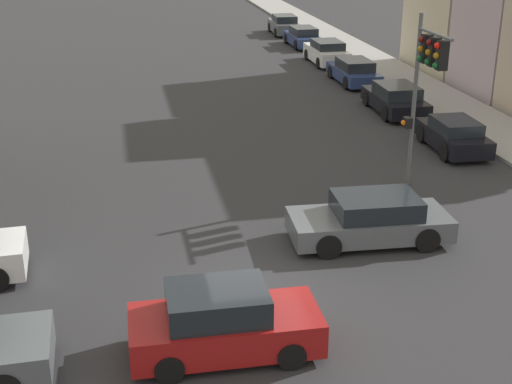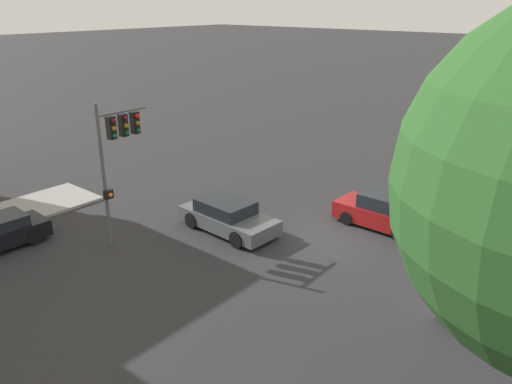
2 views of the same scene
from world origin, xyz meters
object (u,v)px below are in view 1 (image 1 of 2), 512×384
Objects in this scene: crossing_car_1 at (223,323)px; parked_car_1 at (395,99)px; traffic_signal at (426,69)px; parked_car_4 at (303,37)px; parked_car_2 at (354,72)px; parked_car_3 at (327,52)px; crossing_car_3 at (371,220)px; parked_car_0 at (453,135)px; parked_car_5 at (284,25)px.

parked_car_1 is (10.95, 17.88, -0.06)m from crossing_car_1.
traffic_signal is 28.24m from parked_car_4.
crossing_car_1 reaches higher than parked_car_2.
parked_car_4 is (0.08, 6.17, -0.05)m from parked_car_3.
parked_car_0 is (6.06, 7.28, -0.03)m from crossing_car_3.
parked_car_4 is 5.48m from parked_car_5.
crossing_car_1 is 0.92× the size of parked_car_3.
crossing_car_3 is 25.66m from parked_car_3.
parked_car_2 is at bearing -104.38° from crossing_car_3.
parked_car_1 is 1.07× the size of parked_car_5.
parked_car_1 is 1.03× the size of parked_car_3.
traffic_signal reaches higher than parked_car_5.
traffic_signal is 1.30× the size of parked_car_2.
crossing_car_1 is 26.57m from parked_car_2.
parked_car_3 reaches higher than parked_car_2.
parked_car_5 reaches higher than parked_car_0.
crossing_car_3 is (5.02, 4.73, -0.05)m from crossing_car_1.
parked_car_1 is at bearing -108.07° from traffic_signal.
traffic_signal is at bearing 171.82° from parked_car_4.
parked_car_3 is (0.00, 17.65, 0.06)m from parked_car_0.
parked_car_3 is (11.07, 29.66, -0.02)m from crossing_car_1.
parked_car_1 is 1.01× the size of parked_car_2.
crossing_car_3 is (-2.82, -3.30, -3.57)m from traffic_signal.
traffic_signal is 5.62m from crossing_car_3.
parked_car_4 reaches higher than parked_car_0.
parked_car_3 is (0.07, 5.48, 0.06)m from parked_car_2.
parked_car_3 is (6.06, 24.94, 0.04)m from crossing_car_3.
parked_car_2 is (11.01, 24.18, -0.07)m from crossing_car_1.
crossing_car_3 is 14.43m from parked_car_1.
parked_car_3 is at bearing -178.30° from parked_car_5.
crossing_car_1 is at bearing 139.40° from parked_car_0.
parked_car_2 is at bearing 177.90° from parked_car_4.
parked_car_0 is at bearing 179.96° from parked_car_3.
traffic_signal reaches higher than parked_car_0.
parked_car_1 is at bearing -178.56° from parked_car_5.
parked_car_1 is at bearing -111.53° from crossing_car_3.
parked_car_2 is (-0.06, 12.17, 0.01)m from parked_car_0.
crossing_car_3 is 1.03× the size of parked_car_2.
crossing_car_1 reaches higher than parked_car_0.
traffic_signal reaches higher than crossing_car_3.
parked_car_4 is at bearing 0.80° from parked_car_1.
parked_car_2 reaches higher than parked_car_0.
parked_car_3 is at bearing 70.23° from crossing_car_1.
crossing_car_3 is at bearing 48.95° from traffic_signal.
crossing_car_1 is 16.33m from parked_car_0.
traffic_signal is 22.16m from parked_car_3.
parked_car_5 is (0.02, 11.65, -0.00)m from parked_car_3.
crossing_car_1 is at bearing 155.25° from parked_car_2.
traffic_signal reaches higher than parked_car_4.
parked_car_2 is 1.06× the size of parked_car_5.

